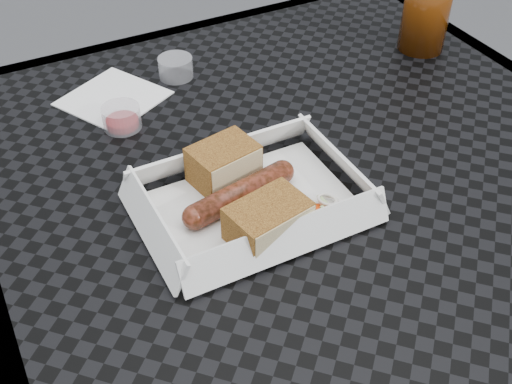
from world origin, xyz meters
The scene contains 10 objects.
patio_table centered at (0.00, 0.00, 0.67)m, with size 0.80×0.80×0.74m.
food_tray centered at (-0.10, -0.05, 0.75)m, with size 0.22×0.15×0.00m, color white.
bratwurst centered at (-0.11, -0.04, 0.76)m, with size 0.15×0.05×0.03m.
bread_near centered at (-0.11, 0.00, 0.77)m, with size 0.07×0.05×0.05m, color brown.
bread_far centered at (-0.11, -0.10, 0.77)m, with size 0.08×0.06×0.04m, color brown.
veg_garnish centered at (-0.03, -0.10, 0.75)m, with size 0.03×0.03×0.00m.
napkin centered at (-0.17, 0.24, 0.75)m, with size 0.12×0.12×0.00m, color white.
condiment_cup_sauce centered at (-0.18, 0.17, 0.76)m, with size 0.05×0.05×0.03m, color maroon.
condiment_cup_empty centered at (-0.07, 0.25, 0.76)m, with size 0.05×0.05×0.03m, color silver.
drink_glass centered at (0.30, 0.16, 0.82)m, with size 0.07×0.07×0.14m, color #4F2206.
Camera 1 is at (-0.34, -0.53, 1.23)m, focal length 45.00 mm.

